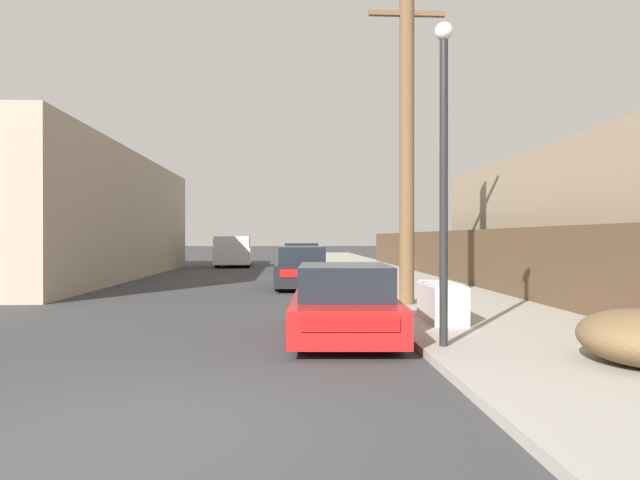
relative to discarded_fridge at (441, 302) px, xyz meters
name	(u,v)px	position (x,y,z in m)	size (l,w,h in m)	color
ground_plane	(129,439)	(-4.18, -5.77, -0.47)	(220.00, 220.00, 0.00)	#38383A
sidewalk_curb	(370,270)	(1.12, 17.73, -0.41)	(4.20, 63.00, 0.12)	#9E998E
discarded_fridge	(441,302)	(0.00, 0.00, 0.00)	(0.67, 1.73, 0.73)	silver
parked_sports_car_red	(344,303)	(-1.93, -0.90, 0.09)	(1.93, 4.47, 1.23)	red
car_parked_mid	(302,268)	(-2.46, 8.52, 0.18)	(1.77, 4.39, 1.38)	black
car_parked_far	(301,259)	(-2.32, 17.17, 0.19)	(1.85, 4.60, 1.42)	black
pickup_truck	(234,251)	(-6.17, 22.92, 0.41)	(2.30, 5.96, 1.76)	silver
utility_pole	(407,139)	(-0.11, 2.70, 3.52)	(1.80, 0.35, 7.59)	brown
street_lamp	(444,158)	(-0.64, -2.49, 2.35)	(0.26, 0.26, 4.65)	#232326
wooden_fence	(439,254)	(3.07, 11.75, 0.56)	(0.08, 32.99, 1.82)	brown
building_left_block	(57,217)	(-12.52, 13.59, 2.08)	(7.00, 19.22, 5.11)	tan
building_right_house	(631,224)	(6.89, 5.20, 1.59)	(6.00, 15.43, 4.12)	gray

